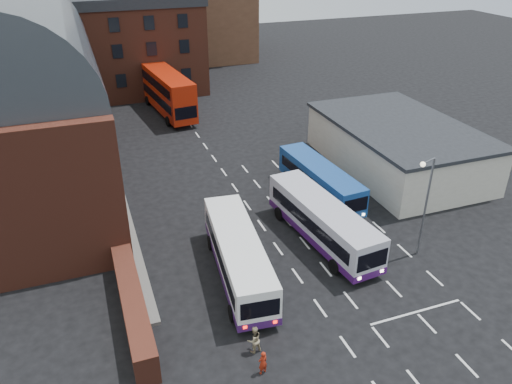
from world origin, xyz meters
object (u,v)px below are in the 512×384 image
object	(u,v)px
bus_white_outbound	(238,254)
bus_blue	(320,179)
bus_white_inbound	(322,219)
pedestrian_red	(263,363)
pedestrian_beige	(254,340)
street_lamp	(425,199)
bus_red_double	(168,92)

from	to	relation	value
bus_white_outbound	bus_blue	xyz separation A→B (m)	(9.49, 7.77, -0.12)
bus_white_inbound	pedestrian_red	size ratio (longest dim) A/B	8.02
bus_white_inbound	pedestrian_beige	world-z (taller)	bus_white_inbound
bus_white_outbound	pedestrian_beige	bearing A→B (deg)	-95.14
bus_white_outbound	street_lamp	distance (m)	12.28
bus_blue	bus_red_double	bearing A→B (deg)	-77.46
bus_blue	pedestrian_beige	xyz separation A→B (m)	(-10.72, -14.01, -0.81)
bus_red_double	pedestrian_beige	xyz separation A→B (m)	(-3.30, -38.28, -1.80)
bus_white_outbound	pedestrian_red	xyz separation A→B (m)	(-1.32, -7.73, -1.03)
bus_blue	pedestrian_red	size ratio (longest dim) A/B	7.29
bus_white_inbound	bus_white_outbound	bearing A→B (deg)	9.14
pedestrian_beige	pedestrian_red	bearing A→B (deg)	77.81
bus_red_double	pedestrian_red	size ratio (longest dim) A/B	8.97
pedestrian_red	pedestrian_beige	bearing A→B (deg)	-109.73
street_lamp	bus_red_double	bearing A→B (deg)	106.08
pedestrian_red	bus_red_double	bearing A→B (deg)	-111.10
bus_blue	pedestrian_beige	bearing A→B (deg)	48.15
pedestrian_beige	street_lamp	bearing A→B (deg)	-170.30
bus_blue	bus_red_double	xyz separation A→B (m)	(-7.41, 24.27, 0.99)
bus_white_outbound	bus_blue	bearing A→B (deg)	45.30
bus_blue	street_lamp	distance (m)	10.31
pedestrian_red	street_lamp	bearing A→B (deg)	-172.32
bus_white_outbound	bus_blue	world-z (taller)	bus_white_outbound
bus_white_outbound	street_lamp	bearing A→B (deg)	-3.08
bus_white_outbound	bus_red_double	world-z (taller)	bus_red_double
bus_white_outbound	bus_blue	distance (m)	12.27
bus_white_inbound	bus_red_double	bearing A→B (deg)	-87.31
street_lamp	pedestrian_beige	bearing A→B (deg)	-161.62
street_lamp	bus_blue	bearing A→B (deg)	103.76
bus_white_inbound	bus_blue	xyz separation A→B (m)	(2.81, 5.97, -0.15)
bus_blue	pedestrian_red	bearing A→B (deg)	50.67
bus_red_double	pedestrian_beige	size ratio (longest dim) A/B	7.82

